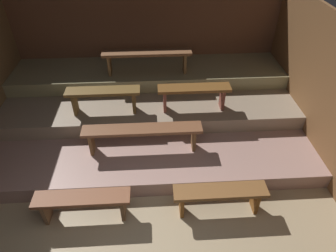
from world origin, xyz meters
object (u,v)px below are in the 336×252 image
bench_floor_left (83,201)px  bench_lower_center (142,132)px  bench_floor_right (220,194)px  bench_upper_center (147,56)px  bench_middle_left (103,95)px  bench_middle_right (194,92)px

bench_floor_left → bench_lower_center: bench_lower_center is taller
bench_floor_right → bench_upper_center: bench_upper_center is taller
bench_floor_left → bench_lower_center: size_ratio=0.68×
bench_floor_right → bench_middle_left: size_ratio=1.02×
bench_floor_left → bench_upper_center: bearing=71.3°
bench_middle_left → bench_floor_left: bearing=-94.8°
bench_lower_center → bench_middle_right: bench_middle_right is taller
bench_floor_left → bench_floor_right: same height
bench_lower_center → bench_middle_left: bench_middle_left is taller
bench_floor_right → bench_middle_right: bearing=94.8°
bench_floor_right → bench_middle_right: bench_middle_right is taller
bench_middle_right → bench_floor_right: bearing=-85.2°
bench_lower_center → bench_upper_center: (0.11, 1.64, 0.53)m
bench_lower_center → bench_upper_center: bench_upper_center is taller
bench_floor_right → bench_lower_center: 1.54m
bench_floor_right → bench_upper_center: (-0.96, 2.72, 0.82)m
bench_middle_left → bench_upper_center: 1.22m
bench_lower_center → bench_middle_right: bearing=39.3°
bench_floor_left → bench_floor_right: bearing=0.0°
bench_floor_left → bench_floor_right: (1.88, 0.00, 0.00)m
bench_middle_right → bench_middle_left: bearing=180.0°
bench_upper_center → bench_middle_right: bearing=-48.1°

